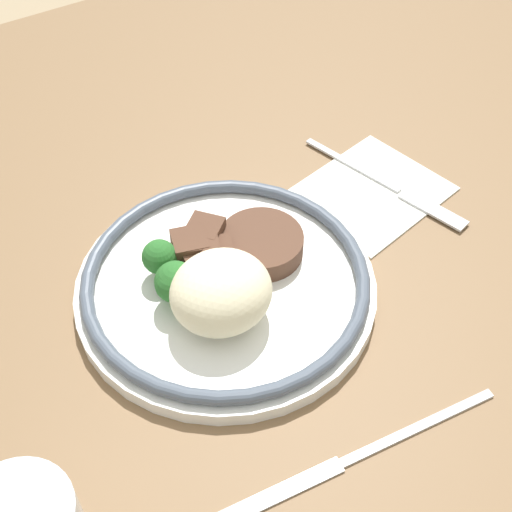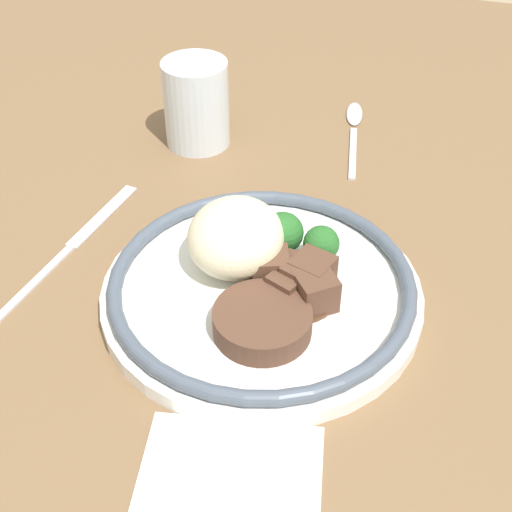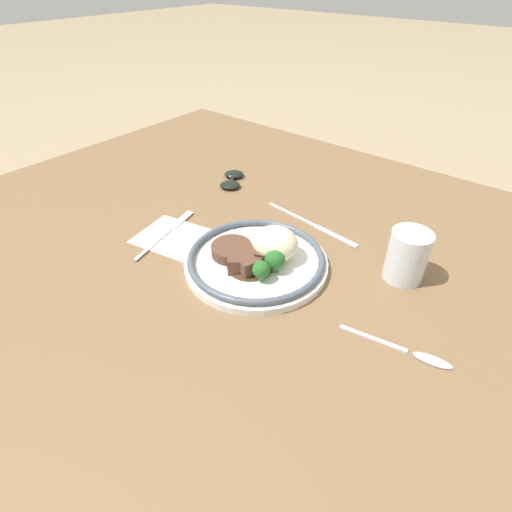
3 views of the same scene
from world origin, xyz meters
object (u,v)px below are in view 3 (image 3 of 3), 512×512
object	(u,v)px
plate	(258,257)
fork	(171,229)
knife	(313,225)
sunglasses	(232,179)
juice_glass	(406,258)
spoon	(417,355)

from	to	relation	value
plate	fork	distance (m)	0.21
knife	sunglasses	world-z (taller)	sunglasses
juice_glass	knife	world-z (taller)	juice_glass
juice_glass	fork	world-z (taller)	juice_glass
plate	spoon	world-z (taller)	plate
juice_glass	fork	xyz separation A→B (m)	(-0.42, -0.16, -0.04)
knife	juice_glass	bearing A→B (deg)	-5.10
spoon	sunglasses	size ratio (longest dim) A/B	1.42
plate	spoon	xyz separation A→B (m)	(0.30, -0.02, -0.02)
juice_glass	sunglasses	size ratio (longest dim) A/B	0.80
juice_glass	knife	size ratio (longest dim) A/B	0.39
fork	sunglasses	xyz separation A→B (m)	(-0.05, 0.24, 0.00)
knife	spoon	bearing A→B (deg)	-26.79
knife	spoon	world-z (taller)	spoon
knife	spoon	xyz separation A→B (m)	(0.30, -0.20, 0.00)
juice_glass	knife	bearing A→B (deg)	168.17
plate	knife	bearing A→B (deg)	88.92
sunglasses	knife	bearing A→B (deg)	-41.14
juice_glass	knife	distance (m)	0.22
fork	knife	size ratio (longest dim) A/B	0.80
juice_glass	sunglasses	world-z (taller)	juice_glass
knife	sunglasses	size ratio (longest dim) A/B	2.08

